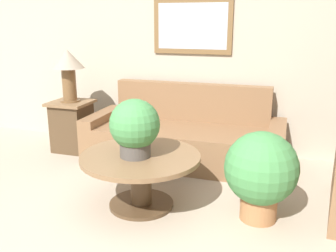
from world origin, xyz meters
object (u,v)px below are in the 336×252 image
object	(u,v)px
side_table	(72,125)
table_lamp	(68,66)
couch_main	(184,138)
potted_plant_floor	(261,172)
coffee_table	(141,169)
potted_plant_on_table	(135,127)

from	to	relation	value
side_table	table_lamp	xyz separation A→B (m)	(-0.00, 0.00, 0.76)
couch_main	side_table	xyz separation A→B (m)	(-1.47, -0.09, 0.05)
couch_main	table_lamp	world-z (taller)	table_lamp
potted_plant_floor	side_table	bearing A→B (deg)	156.48
coffee_table	side_table	size ratio (longest dim) A/B	1.65
potted_plant_floor	table_lamp	bearing A→B (deg)	156.48
couch_main	coffee_table	size ratio (longest dim) A/B	2.16
couch_main	table_lamp	distance (m)	1.69
couch_main	potted_plant_on_table	world-z (taller)	potted_plant_on_table
coffee_table	table_lamp	world-z (taller)	table_lamp
table_lamp	potted_plant_on_table	size ratio (longest dim) A/B	1.28
potted_plant_floor	potted_plant_on_table	bearing A→B (deg)	-172.72
table_lamp	potted_plant_floor	distance (m)	2.75
side_table	potted_plant_on_table	xyz separation A→B (m)	(1.39, -1.20, 0.43)
side_table	potted_plant_on_table	size ratio (longest dim) A/B	1.27
coffee_table	potted_plant_floor	distance (m)	1.04
table_lamp	coffee_table	bearing A→B (deg)	-39.13
coffee_table	table_lamp	distance (m)	1.97
couch_main	potted_plant_floor	bearing A→B (deg)	-49.94
couch_main	side_table	bearing A→B (deg)	-176.39
table_lamp	potted_plant_floor	world-z (taller)	table_lamp
couch_main	coffee_table	bearing A→B (deg)	-92.69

